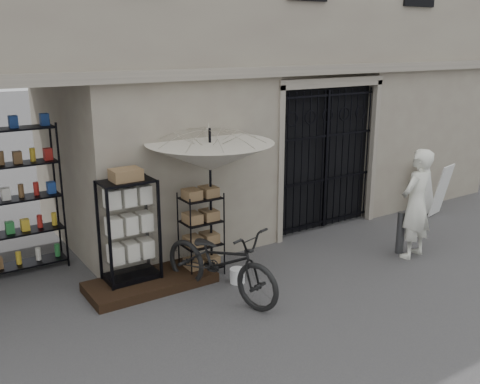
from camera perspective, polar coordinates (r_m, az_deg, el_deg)
ground at (r=8.77m, az=9.59°, el=-9.83°), size 80.00×80.00×0.00m
main_building at (r=11.19m, az=-4.16°, el=19.52°), size 14.00×4.00×9.00m
iron_gate at (r=11.02m, az=8.60°, el=3.76°), size 2.50×0.21×3.00m
step_platform at (r=8.71m, az=-9.50°, el=-9.46°), size 2.00×0.90×0.15m
display_cabinet at (r=8.44m, az=-11.69°, el=-4.58°), size 0.85×0.58×1.73m
wire_rack at (r=8.83m, az=-4.16°, el=-4.60°), size 0.72×0.60×1.41m
market_umbrella at (r=8.53m, az=-3.22°, el=4.61°), size 2.13×2.16×2.93m
white_bucket at (r=8.71m, az=-0.29°, el=-8.91°), size 0.27×0.27×0.24m
bicycle at (r=8.35m, az=-2.05°, el=-10.97°), size 1.06×1.31×2.16m
steel_bollard at (r=10.20m, az=16.75°, el=-4.18°), size 0.16×0.16×0.79m
shopkeeper at (r=10.26m, az=17.78°, el=-6.51°), size 1.04×2.07×0.47m
easel_sign at (r=12.65m, az=19.95°, el=0.32°), size 0.68×0.74×1.16m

